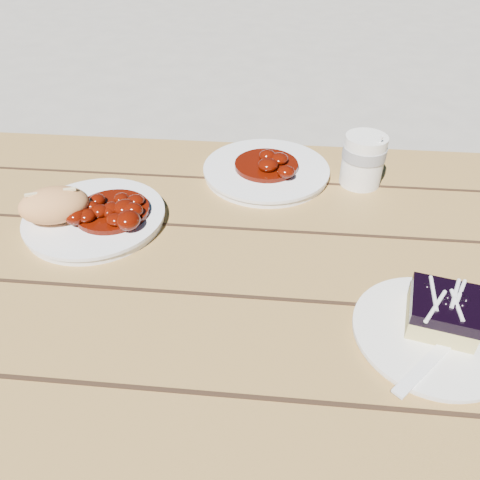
# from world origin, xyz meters

# --- Properties ---
(picnic_table) EXTENTS (2.00, 1.55, 0.75)m
(picnic_table) POSITION_xyz_m (0.00, -0.00, 0.59)
(picnic_table) COLOR brown
(picnic_table) RESTS_ON ground
(main_plate) EXTENTS (0.23, 0.23, 0.02)m
(main_plate) POSITION_xyz_m (-0.34, 0.08, 0.76)
(main_plate) COLOR white
(main_plate) RESTS_ON picnic_table
(goulash_stew) EXTENTS (0.13, 0.13, 0.04)m
(goulash_stew) POSITION_xyz_m (-0.31, 0.08, 0.79)
(goulash_stew) COLOR #530D02
(goulash_stew) RESTS_ON main_plate
(bread_roll) EXTENTS (0.13, 0.11, 0.06)m
(bread_roll) POSITION_xyz_m (-0.40, 0.06, 0.79)
(bread_roll) COLOR #DC9554
(bread_roll) RESTS_ON main_plate
(dessert_plate) EXTENTS (0.20, 0.20, 0.01)m
(dessert_plate) POSITION_xyz_m (0.18, -0.13, 0.76)
(dessert_plate) COLOR white
(dessert_plate) RESTS_ON picnic_table
(blueberry_cake) EXTENTS (0.10, 0.10, 0.05)m
(blueberry_cake) POSITION_xyz_m (0.19, -0.11, 0.78)
(blueberry_cake) COLOR tan
(blueberry_cake) RESTS_ON dessert_plate
(fork_dessert) EXTENTS (0.13, 0.13, 0.00)m
(fork_dessert) POSITION_xyz_m (0.16, -0.18, 0.76)
(fork_dessert) COLOR white
(fork_dessert) RESTS_ON dessert_plate
(coffee_cup) EXTENTS (0.08, 0.08, 0.10)m
(coffee_cup) POSITION_xyz_m (0.12, 0.25, 0.80)
(coffee_cup) COLOR white
(coffee_cup) RESTS_ON picnic_table
(second_plate) EXTENTS (0.24, 0.24, 0.02)m
(second_plate) POSITION_xyz_m (-0.06, 0.27, 0.76)
(second_plate) COLOR white
(second_plate) RESTS_ON picnic_table
(second_stew) EXTENTS (0.12, 0.12, 0.04)m
(second_stew) POSITION_xyz_m (-0.06, 0.27, 0.79)
(second_stew) COLOR #530D02
(second_stew) RESTS_ON second_plate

